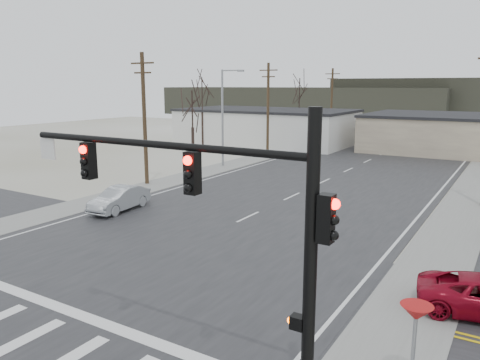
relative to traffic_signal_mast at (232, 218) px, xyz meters
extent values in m
plane|color=silver|center=(-7.89, 6.20, -4.67)|extent=(140.00, 140.00, 0.00)
cube|color=#242427|center=(-7.89, 21.20, -4.65)|extent=(18.00, 110.00, 0.05)
cube|color=#242427|center=(-7.89, 6.20, -4.65)|extent=(90.00, 10.00, 0.04)
cube|color=gray|center=(-18.49, 26.20, -4.64)|extent=(3.00, 90.00, 0.06)
cube|color=gray|center=(2.71, 26.20, -4.64)|extent=(3.00, 90.00, 0.06)
cylinder|color=black|center=(1.91, 0.00, -1.07)|extent=(0.28, 0.28, 7.20)
cylinder|color=black|center=(-2.29, 0.00, 1.53)|extent=(8.40, 0.18, 0.18)
cube|color=black|center=(-1.09, 0.00, 0.93)|extent=(0.32, 0.30, 1.00)
cube|color=black|center=(-4.59, 0.00, 0.93)|extent=(0.32, 0.30, 1.00)
sphere|color=#FF0C05|center=(-1.09, -0.17, 1.25)|extent=(0.22, 0.22, 0.22)
sphere|color=#FF0C05|center=(-4.59, -0.17, 1.25)|extent=(0.22, 0.22, 0.22)
cube|color=black|center=(2.21, 0.00, 0.33)|extent=(0.30, 0.30, 1.00)
cube|color=silver|center=(-6.29, 0.00, 1.13)|extent=(0.60, 0.04, 0.60)
cube|color=black|center=(1.66, 0.00, -2.07)|extent=(0.30, 0.25, 0.30)
sphere|color=#FF5905|center=(1.51, 0.00, -2.07)|extent=(0.18, 0.18, 0.18)
cylinder|color=#A50C0C|center=(-18.09, 14.20, -4.32)|extent=(0.24, 0.24, 0.70)
sphere|color=#A50C0C|center=(-18.09, 14.20, -3.92)|extent=(0.24, 0.24, 0.24)
cylinder|color=gray|center=(3.61, 2.70, -3.62)|extent=(0.10, 0.10, 2.10)
cone|color=#A50C0C|center=(3.61, 2.70, -2.52)|extent=(0.80, 0.80, 0.40)
cube|color=silver|center=(-23.89, 46.20, -2.57)|extent=(22.00, 12.00, 4.20)
cube|color=black|center=(-23.89, 46.20, -0.32)|extent=(22.30, 12.30, 0.30)
cylinder|color=#402B1D|center=(-19.39, 18.20, 0.33)|extent=(0.30, 0.30, 10.00)
cube|color=#402B1D|center=(-19.39, 18.20, 4.53)|extent=(2.20, 0.12, 0.12)
cube|color=#402B1D|center=(-19.39, 18.20, 3.83)|extent=(1.60, 0.12, 0.12)
cylinder|color=#402B1D|center=(-19.39, 38.20, 0.33)|extent=(0.30, 0.30, 10.00)
cube|color=#402B1D|center=(-19.39, 38.20, 4.53)|extent=(2.20, 0.12, 0.12)
cube|color=#402B1D|center=(-19.39, 38.20, 3.83)|extent=(1.60, 0.12, 0.12)
cylinder|color=#402B1D|center=(-19.39, 58.20, 0.33)|extent=(0.30, 0.30, 10.00)
cube|color=#402B1D|center=(-19.39, 58.20, 4.53)|extent=(2.20, 0.12, 0.12)
cube|color=#402B1D|center=(-19.39, 58.20, 3.83)|extent=(1.60, 0.12, 0.12)
cylinder|color=gray|center=(-18.89, 28.20, -0.17)|extent=(0.20, 0.20, 9.00)
cylinder|color=gray|center=(-17.89, 28.20, 4.23)|extent=(2.00, 0.12, 0.12)
cube|color=gray|center=(-16.89, 28.20, 4.18)|extent=(0.60, 0.25, 0.18)
cylinder|color=#32241E|center=(-20.89, 26.20, -2.80)|extent=(0.28, 0.28, 3.75)
cylinder|color=#32241E|center=(-20.89, 26.20, 0.58)|extent=(0.14, 0.14, 3.75)
cylinder|color=#32241E|center=(-21.89, 52.20, -2.42)|extent=(0.28, 0.28, 4.50)
cylinder|color=#32241E|center=(-21.89, 52.20, 1.63)|extent=(0.14, 0.14, 4.50)
cylinder|color=#32241E|center=(-29.89, 40.20, -2.42)|extent=(0.28, 0.28, 4.50)
cylinder|color=#32241E|center=(-29.89, 40.20, 1.63)|extent=(0.14, 0.14, 4.50)
cube|color=#333026|center=(-42.89, 98.20, -1.17)|extent=(70.00, 18.00, 7.00)
imported|color=#91959A|center=(-15.39, 11.39, -3.91)|extent=(1.96, 4.51, 1.44)
imported|color=black|center=(-5.11, 55.86, -3.94)|extent=(2.42, 4.94, 1.38)
imported|color=black|center=(-10.59, 54.56, -3.86)|extent=(2.02, 4.59, 1.54)
camera|label=1|loc=(5.40, -8.54, 2.94)|focal=35.00mm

